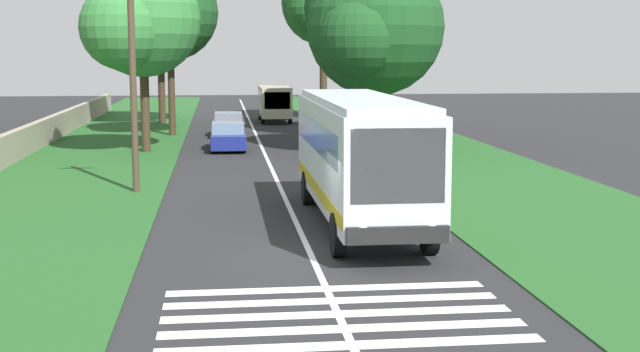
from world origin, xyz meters
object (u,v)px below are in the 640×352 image
(roadside_tree_left_1, at_px, (156,11))
(roadside_tree_left_2, at_px, (168,15))
(roadside_tree_right_0, at_px, (357,11))
(utility_pole, at_px, (133,74))
(trailing_car_0, at_px, (228,137))
(roadside_tree_right_1, at_px, (321,5))
(roadside_tree_right_2, at_px, (372,30))
(trailing_car_1, at_px, (228,125))
(roadside_tree_left_0, at_px, (138,23))
(trailing_minibus_0, at_px, (275,100))
(coach_bus, at_px, (359,152))

(roadside_tree_left_1, height_order, roadside_tree_left_2, roadside_tree_left_1)
(roadside_tree_left_2, bearing_deg, roadside_tree_right_0, -97.78)
(utility_pole, bearing_deg, roadside_tree_left_1, 2.34)
(roadside_tree_left_1, relative_size, roadside_tree_left_2, 1.15)
(trailing_car_0, relative_size, roadside_tree_right_1, 0.37)
(roadside_tree_right_0, height_order, roadside_tree_right_2, roadside_tree_right_0)
(roadside_tree_right_2, bearing_deg, utility_pole, 137.85)
(trailing_car_1, relative_size, roadside_tree_right_2, 0.45)
(roadside_tree_left_0, bearing_deg, trailing_car_1, -28.94)
(trailing_minibus_0, bearing_deg, utility_pole, 167.23)
(trailing_car_0, xyz_separation_m, roadside_tree_left_1, (17.23, 4.69, 7.11))
(roadside_tree_left_2, bearing_deg, roadside_tree_right_2, -132.33)
(trailing_car_1, height_order, utility_pole, utility_pole)
(roadside_tree_left_1, xyz_separation_m, roadside_tree_right_0, (-10.59, -12.44, -0.37))
(roadside_tree_left_1, bearing_deg, roadside_tree_left_2, -171.64)
(roadside_tree_right_0, bearing_deg, utility_pole, 150.58)
(roadside_tree_left_0, bearing_deg, roadside_tree_right_0, -58.81)
(trailing_car_1, bearing_deg, utility_pole, 170.20)
(roadside_tree_right_0, height_order, roadside_tree_right_1, roadside_tree_right_1)
(roadside_tree_left_2, bearing_deg, trailing_minibus_0, -36.17)
(coach_bus, bearing_deg, roadside_tree_right_0, -8.98)
(roadside_tree_right_0, bearing_deg, roadside_tree_right_1, 3.00)
(trailing_minibus_0, relative_size, utility_pole, 0.74)
(coach_bus, height_order, roadside_tree_right_1, roadside_tree_right_1)
(roadside_tree_left_0, distance_m, utility_pole, 12.78)
(trailing_car_1, distance_m, roadside_tree_left_2, 7.39)
(trailing_car_1, bearing_deg, roadside_tree_right_1, -30.67)
(coach_bus, height_order, roadside_tree_left_2, roadside_tree_left_2)
(coach_bus, distance_m, roadside_tree_left_1, 38.36)
(trailing_car_1, relative_size, roadside_tree_right_1, 0.37)
(roadside_tree_left_2, height_order, roadside_tree_right_1, roadside_tree_right_1)
(roadside_tree_right_0, height_order, utility_pole, roadside_tree_right_0)
(roadside_tree_left_0, distance_m, roadside_tree_right_1, 22.90)
(trailing_car_0, relative_size, roadside_tree_left_2, 0.42)
(roadside_tree_left_0, height_order, utility_pole, roadside_tree_left_0)
(roadside_tree_left_0, relative_size, roadside_tree_right_0, 0.86)
(roadside_tree_right_1, bearing_deg, roadside_tree_left_2, 136.32)
(trailing_car_1, height_order, roadside_tree_right_0, roadside_tree_right_0)
(trailing_car_0, relative_size, roadside_tree_right_2, 0.45)
(coach_bus, distance_m, roadside_tree_left_0, 21.14)
(trailing_car_1, bearing_deg, trailing_minibus_0, -18.47)
(utility_pole, bearing_deg, roadside_tree_left_0, 3.90)
(coach_bus, xyz_separation_m, utility_pole, (6.58, 7.02, 2.10))
(roadside_tree_left_1, bearing_deg, utility_pole, -177.66)
(roadside_tree_left_0, xyz_separation_m, roadside_tree_right_2, (-0.80, -11.51, -0.35))
(trailing_car_0, distance_m, trailing_car_1, 7.31)
(roadside_tree_left_0, bearing_deg, roadside_tree_right_2, -93.98)
(trailing_car_0, distance_m, roadside_tree_left_2, 10.94)
(coach_bus, height_order, roadside_tree_left_0, roadside_tree_left_0)
(roadside_tree_left_1, height_order, roadside_tree_right_0, roadside_tree_left_1)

